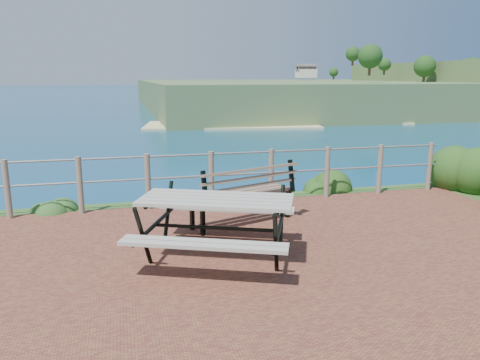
# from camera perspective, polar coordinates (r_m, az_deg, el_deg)

# --- Properties ---
(ground) EXTENTS (10.00, 7.00, 0.12)m
(ground) POSITION_cam_1_polar(r_m,az_deg,el_deg) (5.66, 3.09, -12.05)
(ground) COLOR brown
(ground) RESTS_ON ground
(ocean) EXTENTS (1200.00, 1200.00, 0.00)m
(ocean) POSITION_cam_1_polar(r_m,az_deg,el_deg) (204.93, -14.11, 11.55)
(ocean) COLOR #146979
(ocean) RESTS_ON ground
(safety_railing) EXTENTS (9.40, 0.10, 1.00)m
(safety_railing) POSITION_cam_1_polar(r_m,az_deg,el_deg) (8.59, -3.51, 0.56)
(safety_railing) COLOR #6B5B4C
(safety_railing) RESTS_ON ground
(distant_bay) EXTENTS (290.00, 232.36, 24.00)m
(distant_bay) POSITION_cam_1_polar(r_m,az_deg,el_deg) (271.24, 26.30, 10.49)
(distant_bay) COLOR #436030
(distant_bay) RESTS_ON ground
(picnic_table) EXTENTS (2.10, 1.57, 0.82)m
(picnic_table) POSITION_cam_1_polar(r_m,az_deg,el_deg) (6.05, -2.89, -5.11)
(picnic_table) COLOR #9C988C
(picnic_table) RESTS_ON ground
(park_bench) EXTENTS (1.82, 1.01, 1.00)m
(park_bench) POSITION_cam_1_polar(r_m,az_deg,el_deg) (7.47, 0.23, -0.59)
(park_bench) COLOR brown
(park_bench) RESTS_ON ground
(shrub_right_edge) EXTENTS (1.06, 1.06, 1.51)m
(shrub_right_edge) POSITION_cam_1_polar(r_m,az_deg,el_deg) (11.04, 24.85, -0.94)
(shrub_right_edge) COLOR #183C12
(shrub_right_edge) RESTS_ON ground
(shrub_lip_west) EXTENTS (0.72, 0.72, 0.44)m
(shrub_lip_west) POSITION_cam_1_polar(r_m,az_deg,el_deg) (9.10, -21.95, -3.38)
(shrub_lip_west) COLOR #1E511F
(shrub_lip_west) RESTS_ON ground
(shrub_lip_east) EXTENTS (0.83, 0.83, 0.59)m
(shrub_lip_east) POSITION_cam_1_polar(r_m,az_deg,el_deg) (10.19, 9.60, -0.98)
(shrub_lip_east) COLOR #183C12
(shrub_lip_east) RESTS_ON ground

